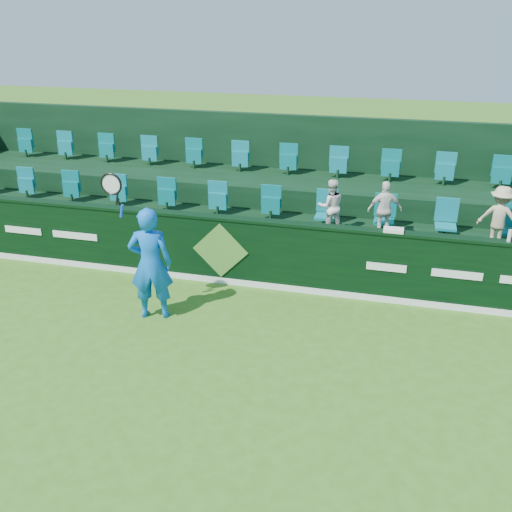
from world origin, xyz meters
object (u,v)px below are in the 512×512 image
(spectator_middle, at_px, (385,210))
(towel, at_px, (394,230))
(spectator_left, at_px, (331,206))
(spectator_right, at_px, (499,217))
(tennis_player, at_px, (150,263))
(drinks_bottle, at_px, (510,236))

(spectator_middle, height_order, towel, spectator_middle)
(spectator_left, relative_size, towel, 3.14)
(spectator_middle, xyz_separation_m, spectator_right, (2.08, 0.00, 0.03))
(tennis_player, height_order, spectator_middle, tennis_player)
(spectator_right, bearing_deg, tennis_player, 41.60)
(drinks_bottle, bearing_deg, spectator_right, 90.63)
(drinks_bottle, bearing_deg, spectator_left, 160.34)
(spectator_left, xyz_separation_m, spectator_right, (3.12, 0.00, 0.05))
(spectator_middle, bearing_deg, towel, 85.11)
(spectator_middle, relative_size, spectator_right, 0.95)
(spectator_left, relative_size, drinks_bottle, 5.21)
(spectator_right, distance_m, towel, 2.18)
(tennis_player, xyz_separation_m, towel, (3.91, 1.61, 0.37))
(spectator_right, bearing_deg, spectator_left, 16.31)
(spectator_middle, bearing_deg, drinks_bottle, 136.59)
(tennis_player, bearing_deg, towel, 22.42)
(spectator_right, xyz_separation_m, drinks_bottle, (0.01, -1.12, 0.06))
(drinks_bottle, bearing_deg, spectator_middle, 151.81)
(tennis_player, distance_m, drinks_bottle, 6.03)
(spectator_middle, xyz_separation_m, drinks_bottle, (2.09, -1.12, 0.09))
(tennis_player, xyz_separation_m, spectator_middle, (3.70, 2.73, 0.36))
(tennis_player, distance_m, towel, 4.24)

